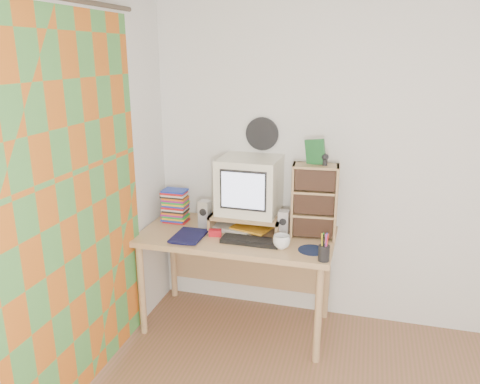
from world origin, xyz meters
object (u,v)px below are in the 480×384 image
Objects in this scene: desk at (239,247)px; crt_monitor at (249,186)px; dvd_stack at (175,206)px; cd_rack at (314,201)px; mug at (281,242)px; keyboard at (251,241)px; diary at (175,233)px.

crt_monitor is at bearing 59.35° from desk.
cd_rack reaches higher than dvd_stack.
cd_rack is (0.49, -0.05, -0.06)m from crt_monitor.
keyboard is at bearing 171.83° from mug.
dvd_stack is at bearing 159.82° from keyboard.
keyboard is 3.51× the size of mug.
diary is at bearing -67.22° from dvd_stack.
diary reaches higher than keyboard.
crt_monitor is 3.72× the size of mug.
mug is at bearing -32.52° from desk.
mug is at bearing 0.10° from diary.
diary is at bearing -168.81° from cd_rack.
diary is at bearing 179.59° from mug.
keyboard is at bearing 3.27° from diary.
crt_monitor is 1.06× the size of keyboard.
crt_monitor is 0.43m from keyboard.
diary is at bearing -144.82° from crt_monitor.
cd_rack reaches higher than diary.
crt_monitor is at bearing 107.75° from keyboard.
dvd_stack is (-0.53, 0.06, 0.26)m from desk.
cd_rack is at bearing 4.39° from desk.
keyboard is at bearing -21.01° from dvd_stack.
keyboard is 0.23m from mug.
cd_rack reaches higher than desk.
dvd_stack is 1.08m from cd_rack.
desk is at bearing -119.29° from crt_monitor.
crt_monitor reaches higher than mug.
cd_rack is (0.54, 0.04, 0.40)m from desk.
keyboard is 0.53m from cd_rack.
mug is at bearing -127.59° from cd_rack.
desk is 5.44× the size of diary.
cd_rack is 1.01m from diary.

